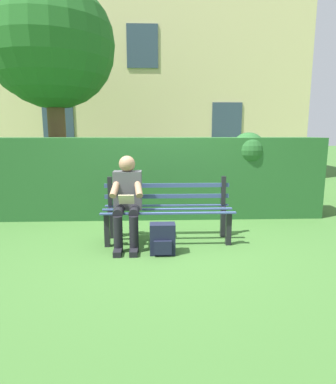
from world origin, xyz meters
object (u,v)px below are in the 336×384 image
at_px(tree, 48,49).
at_px(backpack, 163,239).
at_px(park_bench, 167,210).
at_px(person_seated, 127,198).

height_order(tree, backpack, tree).
relative_size(park_bench, person_seated, 1.49).
height_order(person_seated, tree, tree).
height_order(park_bench, backpack, park_bench).
distance_m(person_seated, tree, 4.33).
relative_size(park_bench, backpack, 4.58).
relative_size(person_seated, backpack, 3.07).
distance_m(person_seated, backpack, 0.74).
bearing_deg(backpack, park_bench, -98.85).
bearing_deg(tree, park_bench, 130.14).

